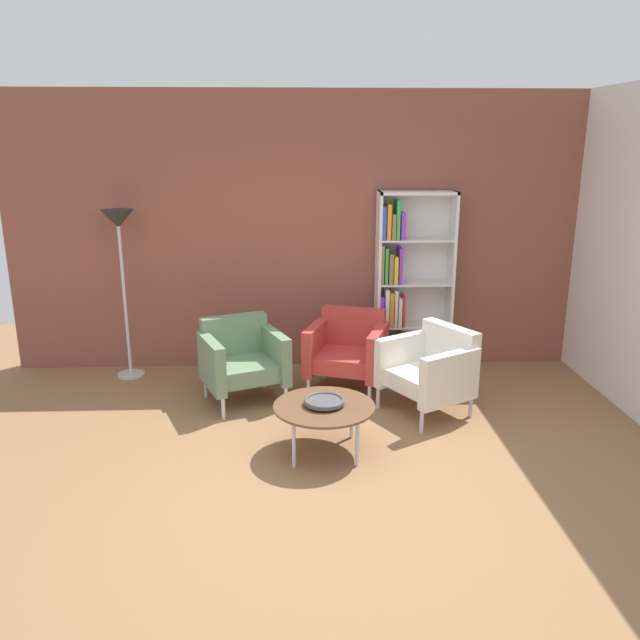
{
  "coord_description": "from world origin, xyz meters",
  "views": [
    {
      "loc": [
        -0.2,
        -4.24,
        2.39
      ],
      "look_at": [
        0.01,
        0.84,
        0.95
      ],
      "focal_mm": 35.53,
      "sensor_mm": 36.0,
      "label": 1
    }
  ],
  "objects_px": {
    "floor_lamp_torchiere": "(120,239)",
    "armchair_by_bookshelf": "(431,369)",
    "bookshelf_tall": "(405,285)",
    "armchair_spare_guest": "(242,359)",
    "armchair_corner_red": "(348,349)",
    "coffee_table_low": "(324,409)",
    "decorative_bowl": "(324,401)"
  },
  "relations": [
    {
      "from": "decorative_bowl",
      "to": "armchair_by_bookshelf",
      "type": "xyz_separation_m",
      "value": [
        1.0,
        0.75,
        -0.02
      ]
    },
    {
      "from": "decorative_bowl",
      "to": "armchair_corner_red",
      "type": "distance_m",
      "value": 1.36
    },
    {
      "from": "bookshelf_tall",
      "to": "armchair_spare_guest",
      "type": "distance_m",
      "value": 1.92
    },
    {
      "from": "bookshelf_tall",
      "to": "armchair_by_bookshelf",
      "type": "height_order",
      "value": "bookshelf_tall"
    },
    {
      "from": "armchair_corner_red",
      "to": "floor_lamp_torchiere",
      "type": "relative_size",
      "value": 0.51
    },
    {
      "from": "armchair_corner_red",
      "to": "floor_lamp_torchiere",
      "type": "bearing_deg",
      "value": -172.84
    },
    {
      "from": "armchair_by_bookshelf",
      "to": "bookshelf_tall",
      "type": "bearing_deg",
      "value": 152.54
    },
    {
      "from": "decorative_bowl",
      "to": "bookshelf_tall",
      "type": "bearing_deg",
      "value": 63.79
    },
    {
      "from": "coffee_table_low",
      "to": "floor_lamp_torchiere",
      "type": "relative_size",
      "value": 0.46
    },
    {
      "from": "armchair_spare_guest",
      "to": "armchair_corner_red",
      "type": "bearing_deg",
      "value": -9.77
    },
    {
      "from": "bookshelf_tall",
      "to": "armchair_corner_red",
      "type": "xyz_separation_m",
      "value": [
        -0.64,
        -0.58,
        -0.51
      ]
    },
    {
      "from": "bookshelf_tall",
      "to": "armchair_by_bookshelf",
      "type": "bearing_deg",
      "value": -87.06
    },
    {
      "from": "bookshelf_tall",
      "to": "armchair_spare_guest",
      "type": "xyz_separation_m",
      "value": [
        -1.66,
        -0.81,
        -0.51
      ]
    },
    {
      "from": "coffee_table_low",
      "to": "floor_lamp_torchiere",
      "type": "distance_m",
      "value": 2.87
    },
    {
      "from": "armchair_corner_red",
      "to": "coffee_table_low",
      "type": "bearing_deg",
      "value": -83.82
    },
    {
      "from": "decorative_bowl",
      "to": "armchair_spare_guest",
      "type": "bearing_deg",
      "value": 123.64
    },
    {
      "from": "decorative_bowl",
      "to": "armchair_spare_guest",
      "type": "relative_size",
      "value": 0.35
    },
    {
      "from": "bookshelf_tall",
      "to": "floor_lamp_torchiere",
      "type": "height_order",
      "value": "bookshelf_tall"
    },
    {
      "from": "decorative_bowl",
      "to": "floor_lamp_torchiere",
      "type": "xyz_separation_m",
      "value": [
        -1.96,
        1.79,
        1.01
      ]
    },
    {
      "from": "bookshelf_tall",
      "to": "floor_lamp_torchiere",
      "type": "xyz_separation_m",
      "value": [
        -2.9,
        -0.12,
        0.52
      ]
    },
    {
      "from": "armchair_by_bookshelf",
      "to": "floor_lamp_torchiere",
      "type": "bearing_deg",
      "value": -139.77
    },
    {
      "from": "decorative_bowl",
      "to": "armchair_by_bookshelf",
      "type": "bearing_deg",
      "value": 36.93
    },
    {
      "from": "coffee_table_low",
      "to": "decorative_bowl",
      "type": "bearing_deg",
      "value": 88.21
    },
    {
      "from": "floor_lamp_torchiere",
      "to": "armchair_by_bookshelf",
      "type": "bearing_deg",
      "value": -19.37
    },
    {
      "from": "armchair_spare_guest",
      "to": "coffee_table_low",
      "type": "bearing_deg",
      "value": -78.98
    },
    {
      "from": "coffee_table_low",
      "to": "armchair_spare_guest",
      "type": "xyz_separation_m",
      "value": [
        -0.73,
        1.09,
        0.04
      ]
    },
    {
      "from": "armchair_by_bookshelf",
      "to": "floor_lamp_torchiere",
      "type": "height_order",
      "value": "floor_lamp_torchiere"
    },
    {
      "from": "bookshelf_tall",
      "to": "decorative_bowl",
      "type": "bearing_deg",
      "value": -116.21
    },
    {
      "from": "floor_lamp_torchiere",
      "to": "armchair_corner_red",
      "type": "bearing_deg",
      "value": -11.63
    },
    {
      "from": "armchair_spare_guest",
      "to": "floor_lamp_torchiere",
      "type": "height_order",
      "value": "floor_lamp_torchiere"
    },
    {
      "from": "decorative_bowl",
      "to": "floor_lamp_torchiere",
      "type": "distance_m",
      "value": 2.84
    },
    {
      "from": "coffee_table_low",
      "to": "decorative_bowl",
      "type": "height_order",
      "value": "decorative_bowl"
    }
  ]
}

